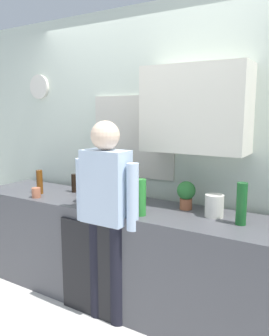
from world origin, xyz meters
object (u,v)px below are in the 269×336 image
object	(u,v)px
coffee_maker	(98,186)
cup_terracotta_mug	(36,193)
potted_plant	(186,193)
dish_soap	(100,187)
bottle_clear_soda	(140,197)
person_at_sink	(106,206)
bottle_dark_sauce	(74,183)
bottle_green_wine	(242,204)
bottle_amber_beer	(40,182)
mixing_bowl	(131,196)
storage_canister	(214,206)

from	to	relation	value
coffee_maker	cup_terracotta_mug	world-z (taller)	coffee_maker
potted_plant	dish_soap	xyz separation A→B (m)	(-0.87, 0.01, -0.05)
bottle_clear_soda	person_at_sink	size ratio (longest dim) A/B	0.17
bottle_dark_sauce	dish_soap	world-z (taller)	same
person_at_sink	potted_plant	bearing A→B (deg)	34.68
bottle_green_wine	bottle_amber_beer	distance (m)	1.89
bottle_clear_soda	bottle_amber_beer	bearing A→B (deg)	175.69
bottle_green_wine	person_at_sink	world-z (taller)	person_at_sink
bottle_amber_beer	mixing_bowl	size ratio (longest dim) A/B	1.05
mixing_bowl	dish_soap	xyz separation A→B (m)	(-0.35, 0.02, 0.04)
bottle_green_wine	bottle_amber_beer	size ratio (longest dim) A/B	1.30
bottle_green_wine	dish_soap	distance (m)	1.37
bottle_amber_beer	mixing_bowl	bearing A→B (deg)	14.69
coffee_maker	mixing_bowl	world-z (taller)	coffee_maker
bottle_green_wine	bottle_dark_sauce	bearing A→B (deg)	175.48
coffee_maker	bottle_dark_sauce	bearing A→B (deg)	155.96
bottle_dark_sauce	bottle_green_wine	distance (m)	1.65
bottle_clear_soda	mixing_bowl	distance (m)	0.44
dish_soap	bottle_dark_sauce	bearing A→B (deg)	-172.85
bottle_green_wine	dish_soap	world-z (taller)	bottle_green_wine
bottle_green_wine	storage_canister	xyz separation A→B (m)	(-0.22, 0.08, -0.06)
bottle_amber_beer	person_at_sink	size ratio (longest dim) A/B	0.14
cup_terracotta_mug	person_at_sink	xyz separation A→B (m)	(0.85, -0.08, 0.02)
bottle_amber_beer	dish_soap	size ratio (longest dim) A/B	1.28
bottle_green_wine	mixing_bowl	distance (m)	1.02
potted_plant	storage_canister	xyz separation A→B (m)	(0.26, -0.08, -0.05)
bottle_amber_beer	person_at_sink	world-z (taller)	person_at_sink
bottle_amber_beer	dish_soap	world-z (taller)	bottle_amber_beer
coffee_maker	potted_plant	xyz separation A→B (m)	(0.72, 0.22, -0.01)
bottle_clear_soda	cup_terracotta_mug	bearing A→B (deg)	-177.91
coffee_maker	dish_soap	xyz separation A→B (m)	(-0.15, 0.24, -0.07)
bottle_clear_soda	coffee_maker	bearing A→B (deg)	167.41
coffee_maker	bottle_clear_soda	world-z (taller)	coffee_maker
bottle_dark_sauce	bottle_clear_soda	bearing A→B (deg)	-18.27
cup_terracotta_mug	person_at_sink	distance (m)	0.86
dish_soap	storage_canister	bearing A→B (deg)	-4.55
bottle_clear_soda	storage_canister	world-z (taller)	bottle_clear_soda
person_at_sink	mixing_bowl	bearing A→B (deg)	88.06
coffee_maker	person_at_sink	distance (m)	0.35
bottle_clear_soda	dish_soap	size ratio (longest dim) A/B	1.56
bottle_amber_beer	potted_plant	size ratio (longest dim) A/B	1.00
coffee_maker	potted_plant	size ratio (longest dim) A/B	1.43
mixing_bowl	bottle_green_wine	bearing A→B (deg)	-8.12
coffee_maker	storage_canister	world-z (taller)	coffee_maker
cup_terracotta_mug	coffee_maker	bearing A→B (deg)	13.86
bottle_dark_sauce	storage_canister	xyz separation A→B (m)	(1.43, -0.05, -0.01)
dish_soap	potted_plant	bearing A→B (deg)	-0.82
cup_terracotta_mug	mixing_bowl	distance (m)	0.88
storage_canister	person_at_sink	bearing A→B (deg)	-153.03
dish_soap	bottle_amber_beer	bearing A→B (deg)	-154.42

